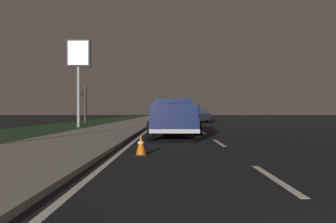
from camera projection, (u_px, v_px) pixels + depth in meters
name	position (u px, v px, depth m)	size (l,w,h in m)	color
ground	(190.00, 124.00, 28.09)	(144.00, 144.00, 0.00)	black
sidewalk_shoulder	(132.00, 123.00, 28.14)	(108.00, 4.00, 0.12)	gray
grass_verge	(82.00, 124.00, 28.18)	(108.00, 6.00, 0.01)	#1E3819
lane_markings	(165.00, 123.00, 30.55)	(108.83, 3.54, 0.01)	silver
pickup_truck	(173.00, 117.00, 13.90)	(5.43, 2.30, 1.87)	#141E4C
sedan_tan	(194.00, 114.00, 42.45)	(4.44, 2.10, 1.54)	#9E845B
sedan_silver	(173.00, 115.00, 40.16)	(4.43, 2.07, 1.54)	#B2B5BA
sedan_black	(201.00, 115.00, 32.16)	(4.41, 2.03, 1.54)	black
gas_price_sign	(79.00, 61.00, 22.33)	(0.27, 1.90, 6.93)	#99999E
bare_tree_far	(85.00, 102.00, 31.69)	(1.13, 1.94, 4.77)	#423323
traffic_cone_near	(141.00, 145.00, 7.95)	(0.36, 0.36, 0.58)	black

